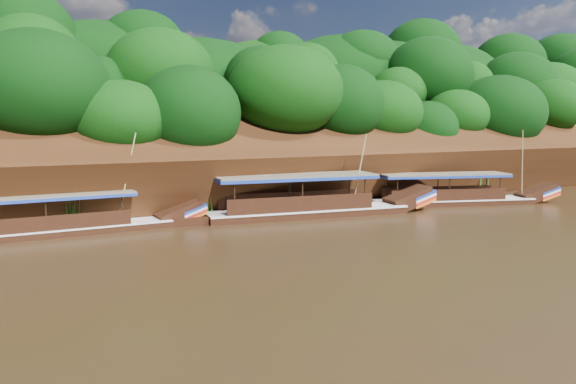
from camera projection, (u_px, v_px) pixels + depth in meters
name	position (u px, v px, depth m)	size (l,w,h in m)	color
ground	(364.00, 239.00, 28.59)	(160.00, 160.00, 0.00)	black
riverbank	(205.00, 170.00, 48.07)	(120.00, 30.06, 19.40)	black
boat_0	(462.00, 197.00, 40.60)	(13.94, 6.20, 5.80)	black
boat_1	(320.00, 206.00, 35.71)	(15.64, 4.54, 5.69)	black
boat_2	(74.00, 224.00, 30.01)	(13.94, 2.35, 5.77)	black
reeds	(224.00, 203.00, 34.94)	(48.49, 2.56, 2.18)	#2C6719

